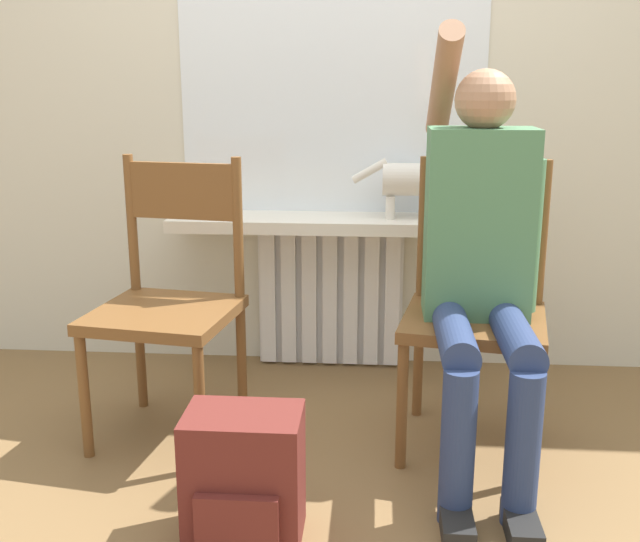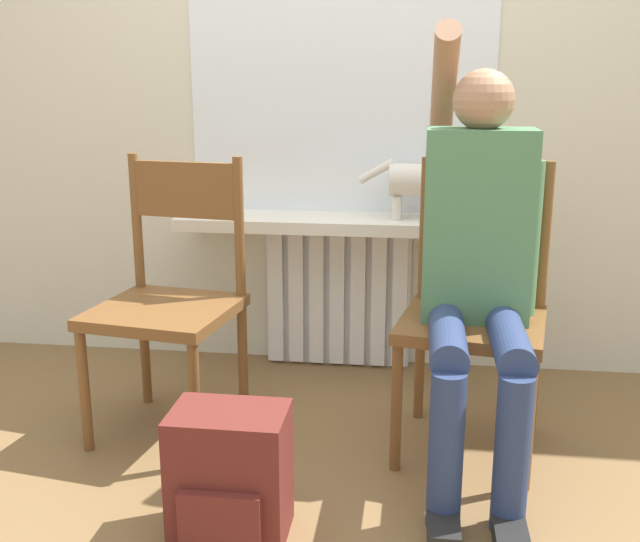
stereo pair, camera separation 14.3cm
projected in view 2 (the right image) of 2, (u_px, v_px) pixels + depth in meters
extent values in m
plane|color=brown|center=(295.00, 503.00, 2.25)|extent=(12.00, 12.00, 0.00)
cube|color=beige|center=(342.00, 50.00, 3.09)|extent=(7.00, 0.06, 2.70)
cube|color=white|center=(338.00, 294.00, 3.29)|extent=(0.63, 0.05, 0.63)
cube|color=white|center=(276.00, 295.00, 3.28)|extent=(0.06, 0.03, 0.61)
cube|color=white|center=(296.00, 296.00, 3.27)|extent=(0.06, 0.03, 0.61)
cube|color=white|center=(317.00, 296.00, 3.26)|extent=(0.06, 0.03, 0.61)
cube|color=white|center=(337.00, 297.00, 3.25)|extent=(0.06, 0.03, 0.61)
cube|color=white|center=(358.00, 298.00, 3.23)|extent=(0.06, 0.03, 0.61)
cube|color=white|center=(379.00, 299.00, 3.22)|extent=(0.06, 0.03, 0.61)
cube|color=white|center=(400.00, 300.00, 3.21)|extent=(0.06, 0.03, 0.61)
cube|color=white|center=(336.00, 223.00, 3.10)|extent=(1.32, 0.29, 0.05)
cube|color=white|center=(341.00, 45.00, 3.05)|extent=(1.27, 0.01, 1.37)
cube|color=brown|center=(164.00, 312.00, 2.60)|extent=(0.52, 0.52, 0.04)
cylinder|color=brown|center=(84.00, 391.00, 2.52)|extent=(0.04, 0.04, 0.43)
cylinder|color=brown|center=(195.00, 406.00, 2.41)|extent=(0.04, 0.04, 0.43)
cylinder|color=brown|center=(145.00, 350.00, 2.90)|extent=(0.04, 0.04, 0.43)
cylinder|color=brown|center=(243.00, 361.00, 2.79)|extent=(0.04, 0.04, 0.43)
cylinder|color=brown|center=(137.00, 221.00, 2.77)|extent=(0.04, 0.04, 0.50)
cylinder|color=brown|center=(239.00, 227.00, 2.66)|extent=(0.04, 0.04, 0.50)
cube|color=brown|center=(185.00, 190.00, 2.69)|extent=(0.41, 0.09, 0.20)
cube|color=brown|center=(472.00, 325.00, 2.46)|extent=(0.53, 0.53, 0.04)
cylinder|color=brown|center=(396.00, 408.00, 2.39)|extent=(0.04, 0.04, 0.43)
cylinder|color=brown|center=(528.00, 426.00, 2.27)|extent=(0.04, 0.04, 0.43)
cylinder|color=brown|center=(420.00, 363.00, 2.77)|extent=(0.04, 0.04, 0.43)
cylinder|color=brown|center=(534.00, 376.00, 2.65)|extent=(0.04, 0.04, 0.43)
cylinder|color=brown|center=(425.00, 228.00, 2.64)|extent=(0.04, 0.04, 0.50)
cylinder|color=brown|center=(545.00, 236.00, 2.52)|extent=(0.04, 0.04, 0.50)
cube|color=brown|center=(485.00, 196.00, 2.55)|extent=(0.41, 0.10, 0.20)
cylinder|color=navy|center=(447.00, 335.00, 2.25)|extent=(0.11, 0.48, 0.11)
cylinder|color=navy|center=(508.00, 338.00, 2.23)|extent=(0.11, 0.48, 0.11)
cylinder|color=navy|center=(446.00, 451.00, 2.09)|extent=(0.10, 0.10, 0.47)
cylinder|color=navy|center=(512.00, 455.00, 2.06)|extent=(0.10, 0.10, 0.47)
cube|color=black|center=(443.00, 527.00, 2.08)|extent=(0.09, 0.20, 0.06)
cube|color=black|center=(510.00, 532.00, 2.06)|extent=(0.09, 0.20, 0.06)
cube|color=#4C7F56|center=(477.00, 226.00, 2.40)|extent=(0.34, 0.20, 0.62)
sphere|color=#A87A5B|center=(484.00, 100.00, 2.30)|extent=(0.19, 0.19, 0.19)
cylinder|color=#A87A5B|center=(444.00, 84.00, 2.44)|extent=(0.08, 0.50, 0.38)
cylinder|color=#4C7F56|center=(527.00, 239.00, 2.35)|extent=(0.08, 0.08, 0.49)
cylinder|color=silver|center=(417.00, 180.00, 3.01)|extent=(0.22, 0.13, 0.13)
sphere|color=silver|center=(451.00, 176.00, 2.99)|extent=(0.08, 0.08, 0.08)
cone|color=silver|center=(452.00, 167.00, 2.96)|extent=(0.03, 0.03, 0.03)
cone|color=silver|center=(451.00, 166.00, 3.00)|extent=(0.03, 0.03, 0.03)
cylinder|color=silver|center=(435.00, 210.00, 3.00)|extent=(0.04, 0.04, 0.09)
cylinder|color=silver|center=(435.00, 207.00, 3.06)|extent=(0.04, 0.04, 0.09)
cylinder|color=silver|center=(397.00, 209.00, 3.02)|extent=(0.04, 0.04, 0.09)
cylinder|color=silver|center=(397.00, 206.00, 3.08)|extent=(0.04, 0.04, 0.09)
cylinder|color=silver|center=(377.00, 171.00, 3.02)|extent=(0.15, 0.03, 0.11)
cube|color=maroon|center=(230.00, 473.00, 2.06)|extent=(0.32, 0.22, 0.37)
cube|color=maroon|center=(219.00, 523.00, 1.96)|extent=(0.22, 0.03, 0.17)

